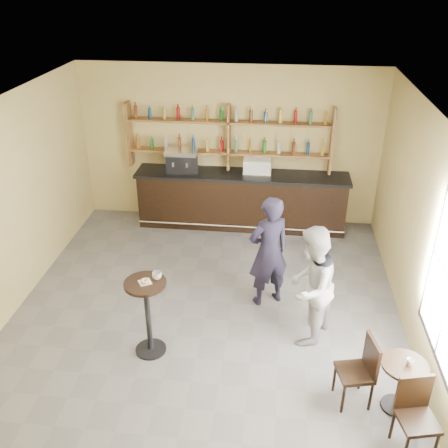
# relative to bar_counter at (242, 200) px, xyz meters

# --- Properties ---
(floor) EXTENTS (7.00, 7.00, 0.00)m
(floor) POSITION_rel_bar_counter_xyz_m (-0.29, -3.15, -0.57)
(floor) COLOR #5E5E63
(floor) RESTS_ON ground
(ceiling) EXTENTS (7.00, 7.00, 0.00)m
(ceiling) POSITION_rel_bar_counter_xyz_m (-0.29, -3.15, 2.63)
(ceiling) COLOR white
(ceiling) RESTS_ON wall_back
(wall_back) EXTENTS (7.00, 0.00, 7.00)m
(wall_back) POSITION_rel_bar_counter_xyz_m (-0.29, 0.35, 1.03)
(wall_back) COLOR tan
(wall_back) RESTS_ON floor
(wall_front) EXTENTS (7.00, 0.00, 7.00)m
(wall_front) POSITION_rel_bar_counter_xyz_m (-0.29, -6.65, 1.03)
(wall_front) COLOR tan
(wall_front) RESTS_ON floor
(wall_right) EXTENTS (0.00, 7.00, 7.00)m
(wall_right) POSITION_rel_bar_counter_xyz_m (2.71, -3.15, 1.03)
(wall_right) COLOR tan
(wall_right) RESTS_ON floor
(shelf_unit) EXTENTS (4.00, 0.26, 1.40)m
(shelf_unit) POSITION_rel_bar_counter_xyz_m (-0.29, 0.22, 1.24)
(shelf_unit) COLOR brown
(shelf_unit) RESTS_ON wall_back
(liquor_bottles) EXTENTS (3.68, 0.10, 1.00)m
(liquor_bottles) POSITION_rel_bar_counter_xyz_m (-0.29, 0.22, 1.41)
(liquor_bottles) COLOR #8C5919
(liquor_bottles) RESTS_ON shelf_unit
(bar_counter) EXTENTS (4.25, 0.83, 1.15)m
(bar_counter) POSITION_rel_bar_counter_xyz_m (0.00, 0.00, 0.00)
(bar_counter) COLOR black
(bar_counter) RESTS_ON floor
(espresso_machine) EXTENTS (0.69, 0.51, 0.45)m
(espresso_machine) POSITION_rel_bar_counter_xyz_m (-1.20, 0.00, 0.80)
(espresso_machine) COLOR black
(espresso_machine) RESTS_ON bar_counter
(pastry_case) EXTENTS (0.62, 0.53, 0.33)m
(pastry_case) POSITION_rel_bar_counter_xyz_m (0.30, 0.00, 0.74)
(pastry_case) COLOR silver
(pastry_case) RESTS_ON bar_counter
(pedestal_table) EXTENTS (0.65, 0.65, 1.16)m
(pedestal_table) POSITION_rel_bar_counter_xyz_m (-0.95, -3.93, 0.01)
(pedestal_table) COLOR black
(pedestal_table) RESTS_ON floor
(napkin) EXTENTS (0.21, 0.21, 0.00)m
(napkin) POSITION_rel_bar_counter_xyz_m (-0.95, -3.93, 0.59)
(napkin) COLOR white
(napkin) RESTS_ON pedestal_table
(donut) EXTENTS (0.17, 0.17, 0.05)m
(donut) POSITION_rel_bar_counter_xyz_m (-0.94, -3.94, 0.62)
(donut) COLOR #B88743
(donut) RESTS_ON napkin
(cup_pedestal) EXTENTS (0.16, 0.16, 0.10)m
(cup_pedestal) POSITION_rel_bar_counter_xyz_m (-0.81, -3.83, 0.64)
(cup_pedestal) COLOR white
(cup_pedestal) RESTS_ON pedestal_table
(man_main) EXTENTS (0.81, 0.72, 1.85)m
(man_main) POSITION_rel_bar_counter_xyz_m (0.63, -2.57, 0.35)
(man_main) COLOR black
(man_main) RESTS_ON floor
(cafe_table) EXTENTS (0.58, 0.58, 0.70)m
(cafe_table) POSITION_rel_bar_counter_xyz_m (2.31, -4.58, -0.22)
(cafe_table) COLOR black
(cafe_table) RESTS_ON floor
(cup_cafe) EXTENTS (0.10, 0.10, 0.08)m
(cup_cafe) POSITION_rel_bar_counter_xyz_m (2.36, -4.58, 0.17)
(cup_cafe) COLOR white
(cup_cafe) RESTS_ON cafe_table
(chair_west) EXTENTS (0.49, 0.49, 0.94)m
(chair_west) POSITION_rel_bar_counter_xyz_m (1.76, -4.53, -0.11)
(chair_west) COLOR black
(chair_west) RESTS_ON floor
(chair_south) EXTENTS (0.49, 0.49, 0.93)m
(chair_south) POSITION_rel_bar_counter_xyz_m (2.36, -5.18, -0.11)
(chair_south) COLOR black
(chair_south) RESTS_ON floor
(patron_second) EXTENTS (0.97, 1.07, 1.80)m
(patron_second) POSITION_rel_bar_counter_xyz_m (1.23, -3.39, 0.32)
(patron_second) COLOR #AFAEB4
(patron_second) RESTS_ON floor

